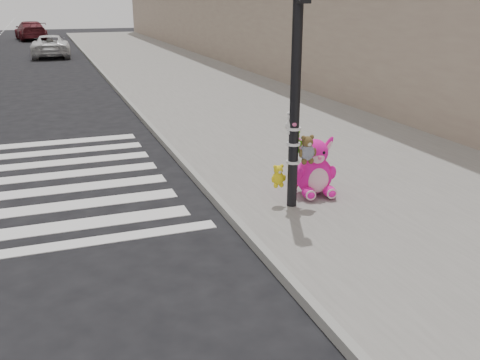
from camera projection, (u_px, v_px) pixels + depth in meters
name	position (u px, v px, depth m)	size (l,w,h in m)	color
ground	(160.00, 295.00, 6.45)	(120.00, 120.00, 0.00)	black
sidewalk_near	(249.00, 108.00, 16.93)	(7.00, 80.00, 0.14)	slate
curb_edge	(141.00, 116.00, 15.81)	(0.12, 80.00, 0.15)	gray
signal_pole	(296.00, 110.00, 8.34)	(0.71, 0.49, 4.00)	black
pink_bunny	(315.00, 171.00, 9.22)	(0.74, 0.83, 1.04)	#FF15A6
red_teddy	(294.00, 185.00, 9.45)	(0.15, 0.10, 0.21)	#BA122E
car_white_near	(50.00, 46.00, 31.91)	(2.13, 4.62, 1.28)	silver
car_maroon_near	(31.00, 31.00, 44.58)	(2.14, 5.28, 1.53)	maroon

